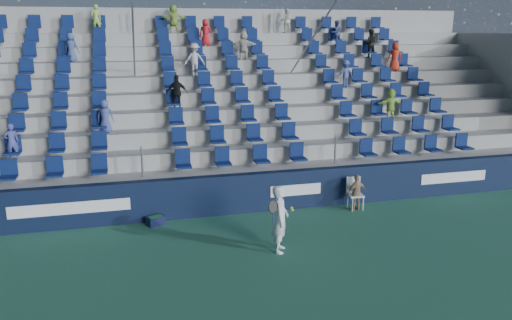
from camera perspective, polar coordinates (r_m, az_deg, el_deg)
The scene contains 7 objects.
ground at distance 12.40m, azimuth 2.33°, elevation -10.91°, with size 70.00×70.00×0.00m, color #2C684F.
sponsor_wall at distance 15.00m, azimuth -1.06°, elevation -3.78°, with size 24.00×0.32×1.20m.
grandstand at distance 19.49m, azimuth -4.52°, elevation 5.16°, with size 24.00×8.17×6.63m.
tennis_player at distance 12.33m, azimuth 2.76°, elevation -6.73°, with size 0.70×0.72×1.70m.
line_judge_chair at distance 15.61m, azimuth 11.19°, elevation -3.46°, with size 0.48×0.49×0.99m.
line_judge at distance 15.48m, azimuth 11.42°, elevation -3.65°, with size 0.65×0.27×1.11m, color tan.
ball_bin at distance 14.44m, azimuth -11.42°, elevation -6.76°, with size 0.56×0.48×0.27m.
Camera 1 is at (-3.22, -10.70, 5.36)m, focal length 35.00 mm.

